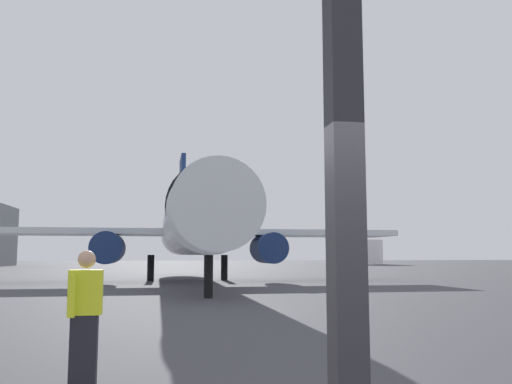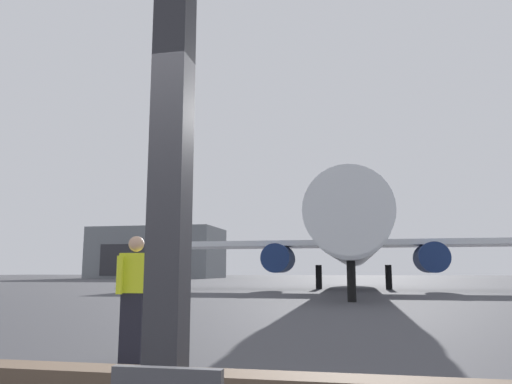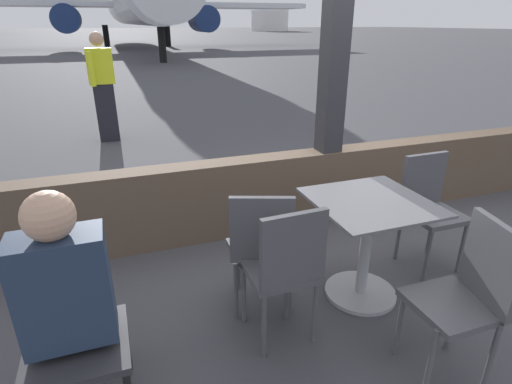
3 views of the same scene
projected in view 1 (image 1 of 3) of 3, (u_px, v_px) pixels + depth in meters
ground_plane at (172, 276)px, 42.22m from camera, size 220.00×220.00×0.00m
window_frame at (347, 319)px, 3.27m from camera, size 7.54×0.24×3.79m
airplane at (191, 227)px, 33.05m from camera, size 26.70×31.05×10.10m
ground_crew_worker at (85, 319)px, 6.65m from camera, size 0.40×0.48×1.74m
fuel_storage_tank at (359, 252)px, 96.08m from camera, size 8.46×8.46×4.27m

